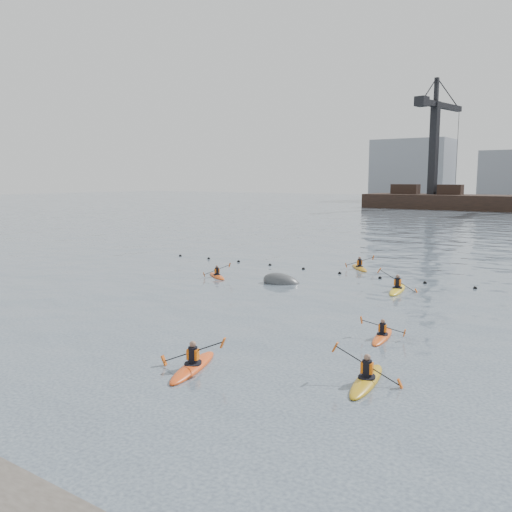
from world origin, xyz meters
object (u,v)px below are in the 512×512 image
object	(u,v)px
kayaker_1	(367,379)
kayaker_0	(193,366)
kayaker_5	(359,267)
kayaker_3	(397,289)
mooring_buoy	(282,283)
kayaker_4	(382,336)
kayaker_2	(217,276)

from	to	relation	value
kayaker_1	kayaker_0	bearing A→B (deg)	-167.38
kayaker_5	kayaker_0	bearing A→B (deg)	-119.95
kayaker_3	mooring_buoy	xyz separation A→B (m)	(-6.90, -1.85, -0.11)
kayaker_0	kayaker_5	size ratio (longest dim) A/B	1.25
kayaker_0	kayaker_4	size ratio (longest dim) A/B	1.24
kayaker_1	kayaker_4	size ratio (longest dim) A/B	1.20
kayaker_2	kayaker_4	size ratio (longest dim) A/B	0.92
kayaker_1	mooring_buoy	bearing A→B (deg)	121.94
kayaker_0	mooring_buoy	bearing A→B (deg)	93.06
kayaker_3	kayaker_5	world-z (taller)	kayaker_3
mooring_buoy	kayaker_0	bearing A→B (deg)	-69.30
kayaker_0	kayaker_5	bearing A→B (deg)	81.94
kayaker_1	mooring_buoy	world-z (taller)	kayaker_1
kayaker_2	kayaker_5	bearing A→B (deg)	-3.07
kayaker_1	kayaker_5	distance (m)	22.80
kayaker_1	kayaker_5	world-z (taller)	kayaker_1
kayaker_0	kayaker_1	xyz separation A→B (m)	(5.52, 2.21, -0.00)
kayaker_0	kayaker_4	world-z (taller)	kayaker_0
kayaker_1	kayaker_2	world-z (taller)	kayaker_1
kayaker_2	mooring_buoy	bearing A→B (deg)	-48.20
kayaker_3	kayaker_4	bearing A→B (deg)	-83.81
kayaker_0	kayaker_2	bearing A→B (deg)	108.27
kayaker_0	kayaker_2	xyz separation A→B (m)	(-10.44, 14.42, -0.02)
kayaker_4	kayaker_5	world-z (taller)	kayaker_5
kayaker_5	mooring_buoy	world-z (taller)	kayaker_5
kayaker_1	kayaker_3	world-z (taller)	kayaker_3
kayaker_3	kayaker_4	xyz separation A→B (m)	(2.85, -9.60, -0.02)
kayaker_5	mooring_buoy	distance (m)	8.15
kayaker_0	kayaker_4	distance (m)	8.34
kayaker_1	kayaker_2	size ratio (longest dim) A/B	1.30
kayaker_2	kayaker_5	xyz separation A→B (m)	(6.56, 8.57, 0.01)
mooring_buoy	kayaker_5	bearing A→B (deg)	77.23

